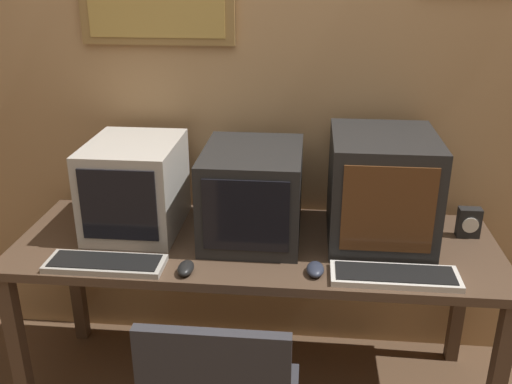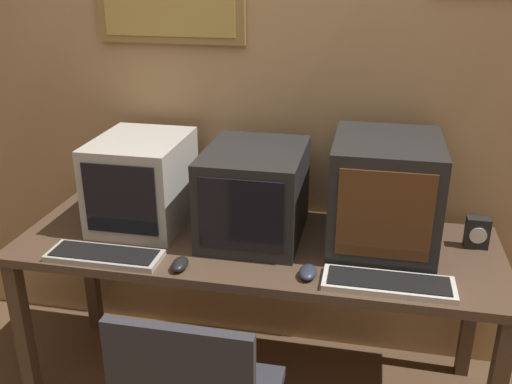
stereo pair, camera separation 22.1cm
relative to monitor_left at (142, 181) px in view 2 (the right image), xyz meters
name	(u,v)px [view 2 (the right image)]	position (x,y,z in m)	size (l,w,h in m)	color
wall_back	(276,79)	(0.51, 0.33, 0.39)	(8.00, 0.08, 2.60)	tan
desk	(256,258)	(0.51, -0.09, -0.26)	(1.93, 0.68, 0.73)	#4C3828
monitor_left	(142,181)	(0.00, 0.00, 0.00)	(0.36, 0.45, 0.37)	#B7B2A8
monitor_center	(254,193)	(0.49, -0.02, 0.00)	(0.39, 0.48, 0.37)	black
monitor_right	(384,193)	(1.00, 0.00, 0.03)	(0.40, 0.48, 0.43)	black
keyboard_main	(105,255)	(-0.03, -0.34, -0.17)	(0.44, 0.15, 0.03)	#A8A399
keyboard_side	(388,283)	(1.03, -0.33, -0.17)	(0.45, 0.16, 0.03)	beige
mouse_near_keyboard	(180,264)	(0.28, -0.36, -0.17)	(0.06, 0.10, 0.04)	black
mouse_far_corner	(308,272)	(0.75, -0.32, -0.17)	(0.06, 0.10, 0.04)	#282D3D
desk_clock	(477,233)	(1.37, 0.04, -0.13)	(0.09, 0.06, 0.12)	black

